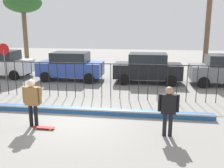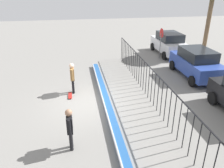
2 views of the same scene
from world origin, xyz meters
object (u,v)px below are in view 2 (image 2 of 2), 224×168
(skateboarder, at_px, (72,75))
(parked_car_white, at_px, (169,43))
(camera_operator, at_px, (70,126))
(skateboard, at_px, (70,95))
(stop_sign, at_px, (161,39))
(parked_car_blue, at_px, (196,63))

(skateboarder, height_order, parked_car_white, parked_car_white)
(camera_operator, distance_m, parked_car_white, 14.13)
(skateboard, bearing_deg, camera_operator, -7.70)
(skateboarder, bearing_deg, camera_operator, -4.58)
(camera_operator, bearing_deg, stop_sign, -37.40)
(parked_car_white, height_order, parked_car_blue, same)
(camera_operator, height_order, parked_car_white, parked_car_white)
(skateboard, height_order, parked_car_blue, parked_car_blue)
(parked_car_blue, bearing_deg, stop_sign, -171.87)
(skateboarder, distance_m, stop_sign, 9.02)
(skateboard, distance_m, parked_car_white, 11.06)
(parked_car_white, relative_size, parked_car_blue, 1.00)
(skateboard, height_order, camera_operator, camera_operator)
(camera_operator, height_order, stop_sign, stop_sign)
(skateboarder, relative_size, parked_car_white, 0.41)
(skateboard, bearing_deg, parked_car_white, 119.84)
(skateboarder, height_order, parked_car_blue, parked_car_blue)
(stop_sign, bearing_deg, parked_car_white, 130.12)
(skateboarder, xyz_separation_m, parked_car_blue, (-1.08, 8.14, -0.10))
(skateboard, bearing_deg, stop_sign, 119.51)
(skateboard, distance_m, stop_sign, 9.56)
(camera_operator, relative_size, parked_car_blue, 0.40)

